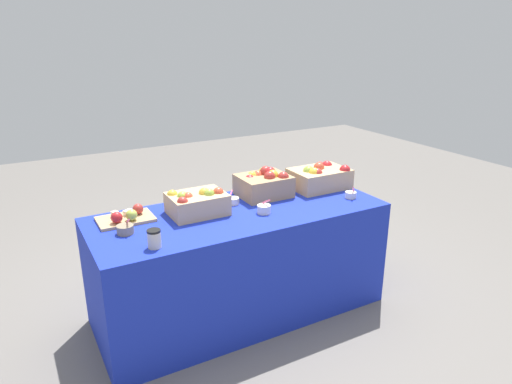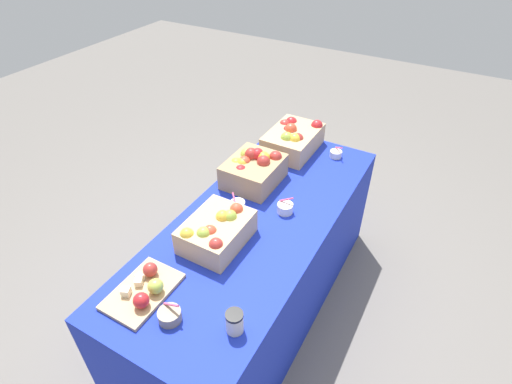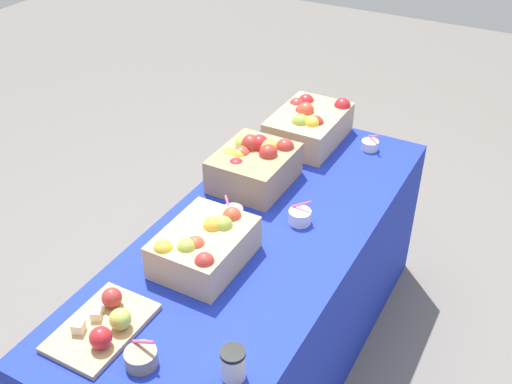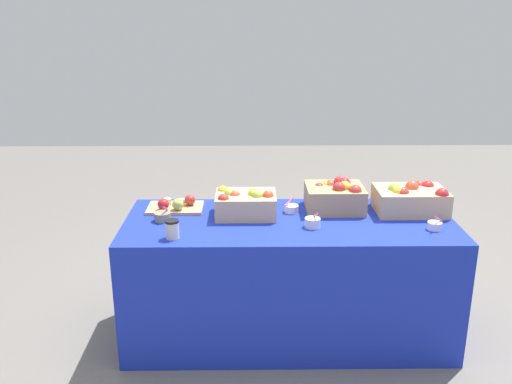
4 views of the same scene
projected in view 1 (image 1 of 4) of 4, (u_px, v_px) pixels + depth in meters
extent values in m
plane|color=slate|center=(240.00, 310.00, 3.24)|extent=(10.00, 10.00, 0.00)
cube|color=#192DB7|center=(240.00, 262.00, 3.12)|extent=(1.90, 0.76, 0.74)
cube|color=tan|center=(319.00, 178.00, 3.42)|extent=(0.41, 0.29, 0.14)
sphere|color=#99B742|center=(309.00, 171.00, 3.35)|extent=(0.08, 0.08, 0.08)
sphere|color=#B2332D|center=(317.00, 174.00, 3.32)|extent=(0.08, 0.08, 0.08)
sphere|color=#D14C33|center=(319.00, 168.00, 3.42)|extent=(0.08, 0.08, 0.08)
sphere|color=red|center=(318.00, 170.00, 3.44)|extent=(0.08, 0.08, 0.08)
sphere|color=gold|center=(314.00, 173.00, 3.31)|extent=(0.08, 0.08, 0.08)
sphere|color=#B2332D|center=(320.00, 167.00, 3.52)|extent=(0.08, 0.08, 0.08)
sphere|color=red|center=(327.00, 166.00, 3.51)|extent=(0.08, 0.08, 0.08)
sphere|color=red|center=(345.00, 170.00, 3.38)|extent=(0.08, 0.08, 0.08)
cube|color=tan|center=(264.00, 186.00, 3.25)|extent=(0.34, 0.29, 0.15)
sphere|color=#B2C64C|center=(264.00, 172.00, 3.31)|extent=(0.08, 0.08, 0.08)
sphere|color=#B2332D|center=(270.00, 177.00, 3.18)|extent=(0.08, 0.08, 0.08)
sphere|color=gold|center=(273.00, 175.00, 3.22)|extent=(0.08, 0.08, 0.08)
sphere|color=red|center=(270.00, 172.00, 3.25)|extent=(0.08, 0.08, 0.08)
sphere|color=#B2332D|center=(265.00, 171.00, 3.27)|extent=(0.08, 0.08, 0.08)
sphere|color=#B2332D|center=(283.00, 177.00, 3.20)|extent=(0.08, 0.08, 0.08)
sphere|color=gold|center=(256.00, 177.00, 3.26)|extent=(0.08, 0.08, 0.08)
sphere|color=#D14C33|center=(258.00, 176.00, 3.26)|extent=(0.08, 0.08, 0.08)
sphere|color=gold|center=(252.00, 177.00, 3.30)|extent=(0.08, 0.08, 0.08)
sphere|color=red|center=(250.00, 180.00, 3.22)|extent=(0.08, 0.08, 0.08)
cube|color=tan|center=(197.00, 204.00, 2.93)|extent=(0.35, 0.27, 0.13)
sphere|color=#D14C33|center=(218.00, 193.00, 2.93)|extent=(0.07, 0.07, 0.07)
sphere|color=#99B742|center=(209.00, 194.00, 2.90)|extent=(0.07, 0.07, 0.07)
sphere|color=#B2332D|center=(183.00, 202.00, 2.78)|extent=(0.07, 0.07, 0.07)
sphere|color=gold|center=(204.00, 193.00, 2.92)|extent=(0.07, 0.07, 0.07)
sphere|color=gold|center=(172.00, 195.00, 2.91)|extent=(0.07, 0.07, 0.07)
sphere|color=#D14C33|center=(188.00, 198.00, 2.87)|extent=(0.07, 0.07, 0.07)
sphere|color=#99B742|center=(182.00, 197.00, 2.87)|extent=(0.07, 0.07, 0.07)
cube|color=tan|center=(125.00, 219.00, 2.84)|extent=(0.33, 0.22, 0.02)
cube|color=beige|center=(130.00, 212.00, 2.89)|extent=(0.04, 0.04, 0.03)
sphere|color=#B2332D|center=(138.00, 209.00, 2.89)|extent=(0.07, 0.07, 0.07)
cube|color=beige|center=(115.00, 214.00, 2.84)|extent=(0.05, 0.05, 0.04)
sphere|color=red|center=(117.00, 218.00, 2.75)|extent=(0.07, 0.07, 0.07)
sphere|color=#B2C64C|center=(132.00, 215.00, 2.79)|extent=(0.07, 0.07, 0.07)
cube|color=beige|center=(126.00, 213.00, 2.87)|extent=(0.04, 0.04, 0.03)
cylinder|color=gray|center=(125.00, 229.00, 2.66)|extent=(0.10, 0.10, 0.05)
cylinder|color=#EA598C|center=(128.00, 221.00, 2.65)|extent=(0.02, 0.09, 0.06)
cylinder|color=silver|center=(264.00, 209.00, 2.95)|extent=(0.09, 0.09, 0.05)
cylinder|color=#EA598C|center=(266.00, 201.00, 2.94)|extent=(0.02, 0.08, 0.05)
cylinder|color=silver|center=(351.00, 195.00, 3.22)|extent=(0.08, 0.08, 0.04)
cylinder|color=#EA598C|center=(353.00, 189.00, 3.20)|extent=(0.07, 0.07, 0.05)
cylinder|color=silver|center=(233.00, 201.00, 3.11)|extent=(0.08, 0.08, 0.04)
cylinder|color=#EA598C|center=(230.00, 195.00, 3.10)|extent=(0.06, 0.07, 0.05)
cylinder|color=beige|center=(154.00, 240.00, 2.47)|extent=(0.07, 0.07, 0.09)
cylinder|color=black|center=(154.00, 231.00, 2.46)|extent=(0.07, 0.07, 0.01)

